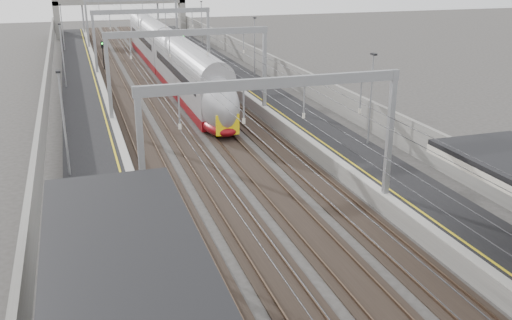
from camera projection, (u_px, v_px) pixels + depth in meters
platform_left at (88, 116)px, 46.93m from camera, size 4.00×120.00×1.00m
platform_right at (271, 102)px, 51.56m from camera, size 4.00×120.00×1.00m
tracks at (184, 114)px, 49.40m from camera, size 11.40×140.00×0.20m
overhead_line at (168, 34)px, 53.30m from camera, size 13.00×140.00×6.60m
overbridge at (120, 5)px, 96.98m from camera, size 22.00×2.20×6.90m
wall_left at (46, 106)px, 45.63m from camera, size 0.30×120.00×3.20m
wall_right at (305, 88)px, 52.12m from camera, size 0.30×120.00×3.20m
train at (171, 61)px, 62.38m from camera, size 2.78×50.74×4.40m
signal_green at (103, 50)px, 68.07m from camera, size 0.32×0.32×3.48m
signal_red_near at (168, 44)px, 73.19m from camera, size 0.32×0.32×3.48m
signal_red_far at (184, 42)px, 74.85m from camera, size 0.32×0.32×3.48m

